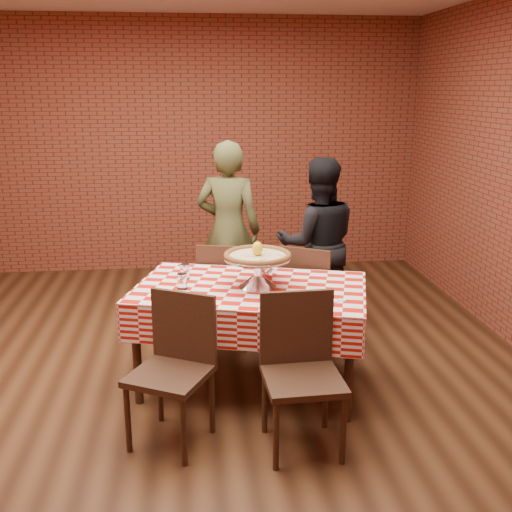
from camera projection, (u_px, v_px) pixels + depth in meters
name	position (u px, v px, depth m)	size (l,w,h in m)	color
ground	(186.00, 382.00, 4.47)	(6.00, 6.00, 0.00)	black
back_wall	(183.00, 147.00, 6.95)	(5.50, 5.50, 0.00)	brown
table	(250.00, 337.00, 4.35)	(1.59, 0.95, 0.75)	#3D2418
tablecloth	(250.00, 305.00, 4.29)	(1.63, 0.99, 0.27)	#B8140B
pizza_stand	(258.00, 272.00, 4.23)	(0.48, 0.48, 0.21)	silver
pizza	(258.00, 256.00, 4.20)	(0.47, 0.47, 0.03)	beige
lemon	(258.00, 248.00, 4.18)	(0.08, 0.08, 0.10)	yellow
water_glass_left	(182.00, 281.00, 4.19)	(0.07, 0.07, 0.11)	white
water_glass_right	(185.00, 271.00, 4.41)	(0.07, 0.07, 0.11)	white
side_plate	(320.00, 293.00, 4.10)	(0.17, 0.17, 0.01)	white
sweetener_packet_a	(335.00, 301.00, 3.95)	(0.05, 0.04, 0.01)	white
sweetener_packet_b	(342.00, 300.00, 3.98)	(0.05, 0.04, 0.01)	white
condiment_caddy	(269.00, 267.00, 4.46)	(0.10, 0.08, 0.14)	silver
chair_near_left	(169.00, 374.00, 3.60)	(0.43, 0.43, 0.92)	#3D2418
chair_near_right	(303.00, 377.00, 3.54)	(0.45, 0.45, 0.94)	#3D2418
chair_far_left	(227.00, 292.00, 5.06)	(0.42, 0.42, 0.91)	#3D2418
chair_far_right	(311.00, 295.00, 4.98)	(0.42, 0.42, 0.90)	#3D2418
diner_olive	(228.00, 230.00, 5.62)	(0.61, 0.40, 1.66)	#4B4F2A
diner_black	(318.00, 244.00, 5.37)	(0.75, 0.58, 1.54)	black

